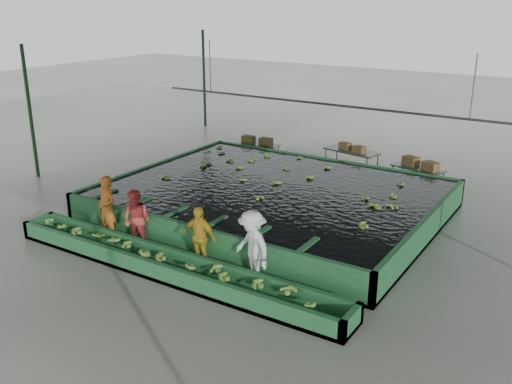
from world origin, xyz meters
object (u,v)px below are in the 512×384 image
Objects in this scene: packing_table_right at (417,179)px; box_stack_right at (420,168)px; sorting_trough at (168,265)px; worker_a at (107,208)px; packing_table_left at (257,153)px; packing_table_mid at (351,162)px; flotation_tank at (273,200)px; box_stack_left at (257,144)px; worker_d at (252,247)px; worker_c at (199,237)px; box_stack_mid at (352,151)px; worker_b at (137,219)px.

box_stack_right reaches higher than packing_table_right.
worker_a is at bearing 164.63° from sorting_trough.
packing_table_left is at bearing 109.81° from sorting_trough.
packing_table_mid is at bearing 170.42° from box_stack_right.
flotation_tank is 5.41× the size of packing_table_right.
box_stack_left is (-3.53, 4.64, 0.37)m from flotation_tank.
box_stack_right is at bearing 1.18° from box_stack_left.
worker_a is 1.04× the size of packing_table_left.
worker_d reaches higher than sorting_trough.
packing_table_right is (6.71, 0.12, 0.01)m from packing_table_left.
worker_c is 1.23× the size of box_stack_left.
box_stack_mid is (0.46, 10.31, 0.72)m from sorting_trough.
worker_d reaches higher than packing_table_right.
worker_b is 1.18× the size of box_stack_right.
worker_a reaches higher than worker_c.
packing_table_right is at bearing 72.05° from sorting_trough.
packing_table_right is at bearing -10.14° from packing_table_mid.
packing_table_right is (3.20, 9.87, 0.17)m from sorting_trough.
worker_c reaches higher than flotation_tank.
box_stack_right reaches higher than box_stack_left.
flotation_tank is 5.80m from box_stack_right.
worker_c is at bearing -107.32° from packing_table_right.
packing_table_left is (-3.51, 4.65, -0.04)m from flotation_tank.
box_stack_left is 6.79m from box_stack_right.
box_stack_mid is at bearing 84.98° from flotation_tank.
worker_c is at bearing -90.32° from packing_table_mid.
packing_table_right is 1.60× the size of box_stack_mid.
box_stack_right is (0.06, 0.02, 0.42)m from packing_table_right.
box_stack_mid is at bearing -54.69° from packing_table_mid.
sorting_trough is 10.38m from box_stack_left.
worker_c is 9.51m from packing_table_right.
packing_table_right reaches higher than sorting_trough.
packing_table_mid is 1.50× the size of box_stack_right.
worker_b is 2.15m from worker_c.
worker_d is at bearing -65.23° from flotation_tank.
packing_table_mid is 2.82m from packing_table_right.
worker_d is 1.60× the size of box_stack_mid.
box_stack_left is at bearing 93.52° from worker_b.
worker_d is 1.39× the size of box_stack_left.
packing_table_right reaches higher than packing_table_left.
packing_table_mid is at bearing 81.69° from worker_a.
worker_c reaches higher than sorting_trough.
box_stack_left is (-5.51, 8.94, -0.10)m from worker_d.
worker_b is at bearing -112.50° from flotation_tank.
box_stack_left is at bearing -148.57° from packing_table_left.
worker_a is at bearing 172.48° from worker_b.
worker_a is at bearing -109.21° from packing_table_mid.
worker_c is 9.53m from box_stack_right.
flotation_tank is 5.83m from packing_table_left.
worker_d is 1.00× the size of packing_table_right.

